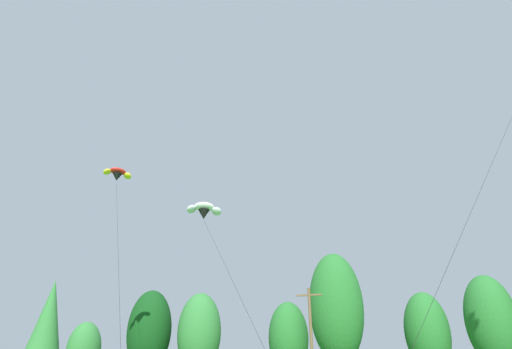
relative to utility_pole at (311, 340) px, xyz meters
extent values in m
cone|color=#2D7033|center=(-34.83, 11.10, 3.79)|extent=(4.61, 4.61, 10.13)
ellipsoid|color=#0F3D14|center=(-18.64, 7.31, 1.85)|extent=(4.77, 4.77, 8.64)
ellipsoid|color=#2D7033|center=(-12.86, 7.45, 1.54)|extent=(4.64, 4.64, 8.24)
ellipsoid|color=#236628|center=(-4.13, 12.76, 1.25)|extent=(4.51, 4.51, 7.87)
ellipsoid|color=#236628|center=(1.62, 10.38, 4.13)|extent=(5.79, 5.79, 11.59)
ellipsoid|color=#236628|center=(10.76, 12.70, 1.54)|extent=(4.64, 4.64, 8.24)
ellipsoid|color=#236628|center=(16.77, 10.88, 2.26)|extent=(4.96, 4.96, 9.17)
cylinder|color=brown|center=(0.00, 0.00, -0.26)|extent=(0.26, 0.26, 9.16)
cube|color=brown|center=(0.00, 0.00, 3.72)|extent=(2.20, 0.14, 0.14)
ellipsoid|color=red|center=(-15.88, -7.36, 14.13)|extent=(1.67, 1.65, 0.69)
ellipsoid|color=yellow|center=(-15.22, -6.73, 13.87)|extent=(0.98, 1.03, 0.83)
ellipsoid|color=yellow|center=(-16.54, -7.98, 13.87)|extent=(1.03, 0.99, 0.83)
cone|color=black|center=(-15.94, -7.30, 13.57)|extent=(1.15, 1.15, 0.70)
cylinder|color=black|center=(-9.83, -15.49, 5.00)|extent=(12.24, 16.40, 16.45)
ellipsoid|color=white|center=(-6.31, -10.09, 8.80)|extent=(1.77, 1.55, 0.81)
ellipsoid|color=silver|center=(-5.48, -9.65, 8.53)|extent=(1.02, 1.03, 0.93)
ellipsoid|color=silver|center=(-7.14, -10.54, 8.53)|extent=(0.97, 1.05, 0.93)
cone|color=black|center=(-6.35, -10.02, 8.22)|extent=(1.14, 1.14, 0.72)
cylinder|color=black|center=(-2.22, -16.73, 2.32)|extent=(8.28, 13.44, 11.08)
cylinder|color=black|center=(11.93, -17.28, 7.52)|extent=(14.05, 15.32, 22.35)
camera|label=1|loc=(4.70, -38.68, -2.78)|focal=30.34mm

